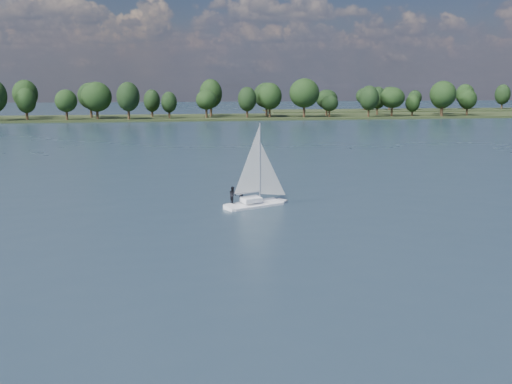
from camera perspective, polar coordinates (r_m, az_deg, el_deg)
ground at (r=121.14m, az=-7.33°, el=4.37°), size 700.00×700.00×0.00m
far_shore at (r=232.74m, az=-8.69°, el=7.28°), size 660.00×40.00×1.50m
far_shore_back at (r=325.83m, az=20.73°, el=7.63°), size 220.00×30.00×1.40m
sailboat at (r=61.42m, az=-0.19°, el=0.93°), size 7.36×4.79×9.44m
treeline at (r=228.90m, az=-10.04°, el=9.21°), size 562.35×74.24×17.51m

